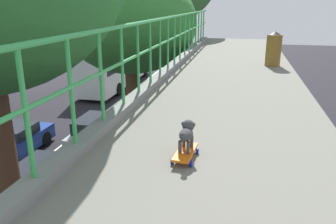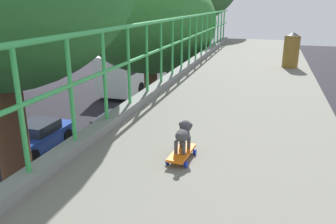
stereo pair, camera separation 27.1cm
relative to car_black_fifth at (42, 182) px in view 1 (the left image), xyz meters
name	(u,v)px [view 1 (the left image)]	position (x,y,z in m)	size (l,w,h in m)	color
car_black_fifth	(42,182)	(0.00, 0.00, 0.00)	(1.81, 3.94, 1.46)	black
car_blue_sixth	(14,142)	(-3.37, 3.09, -0.05)	(1.76, 4.28, 1.37)	navy
car_silver_seventh	(98,130)	(-0.23, 5.33, -0.03)	(1.95, 4.03, 1.35)	#ADB8B4
city_bus	(117,65)	(-3.66, 17.31, 1.08)	(2.72, 11.50, 3.10)	white
roadside_tree_far	(130,24)	(2.60, 2.57, 5.30)	(4.81, 4.81, 7.85)	brown
toy_skateboard	(185,153)	(6.16, -6.39, 4.64)	(0.23, 0.47, 0.08)	orange
small_dog	(187,132)	(6.16, -6.33, 4.83)	(0.15, 0.32, 0.28)	#414145
litter_bin	(274,48)	(7.36, -0.80, 4.99)	(0.37, 0.37, 0.83)	brown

